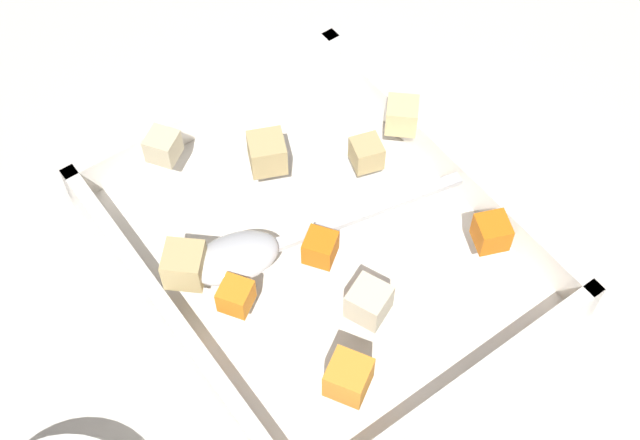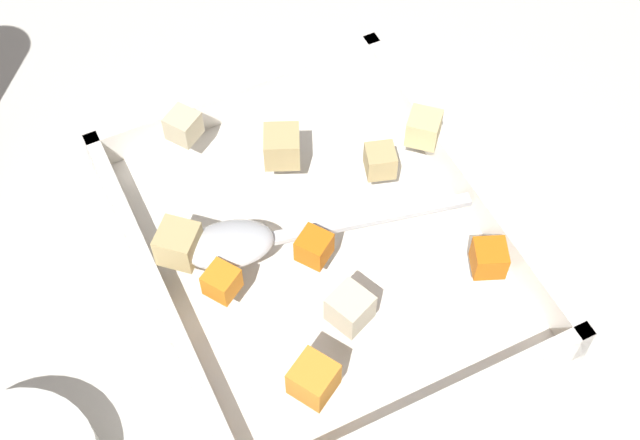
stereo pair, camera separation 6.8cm
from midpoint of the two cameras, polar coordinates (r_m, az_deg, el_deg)
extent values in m
plane|color=beige|center=(0.73, -3.11, -4.06)|extent=(4.00, 4.00, 0.00)
cube|color=white|center=(0.73, -2.69, -2.47)|extent=(0.34, 0.28, 0.01)
cube|color=white|center=(0.76, 5.59, 3.62)|extent=(0.34, 0.01, 0.03)
cube|color=white|center=(0.68, -12.08, -6.99)|extent=(0.34, 0.01, 0.03)
cube|color=white|center=(0.65, 5.77, -11.42)|extent=(0.01, 0.28, 0.03)
cube|color=white|center=(0.80, -9.60, 6.69)|extent=(0.01, 0.28, 0.03)
cube|color=orange|center=(0.65, -8.43, -5.09)|extent=(0.03, 0.03, 0.02)
cube|color=orange|center=(0.67, -3.14, -2.14)|extent=(0.03, 0.03, 0.02)
cube|color=orange|center=(0.62, -1.38, -10.33)|extent=(0.04, 0.04, 0.03)
cube|color=orange|center=(0.68, 8.18, -1.00)|extent=(0.03, 0.03, 0.02)
cube|color=tan|center=(0.72, 0.30, 4.12)|extent=(0.03, 0.03, 0.02)
cube|color=tan|center=(0.67, -11.61, -3.06)|extent=(0.04, 0.04, 0.03)
cube|color=tan|center=(0.72, -6.14, 4.13)|extent=(0.04, 0.04, 0.03)
cube|color=#E0CC89|center=(0.75, 2.67, 6.57)|extent=(0.04, 0.04, 0.03)
cube|color=beige|center=(0.74, -12.68, 4.46)|extent=(0.03, 0.03, 0.02)
cube|color=beige|center=(0.64, -0.08, -5.65)|extent=(0.04, 0.04, 0.03)
ellipsoid|color=silver|center=(0.67, -8.39, -2.64)|extent=(0.06, 0.08, 0.02)
cube|color=silver|center=(0.70, 0.56, 0.26)|extent=(0.04, 0.16, 0.01)
camera|label=1|loc=(0.03, -92.87, -4.23)|focal=49.80mm
camera|label=2|loc=(0.03, 87.13, 4.23)|focal=49.80mm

